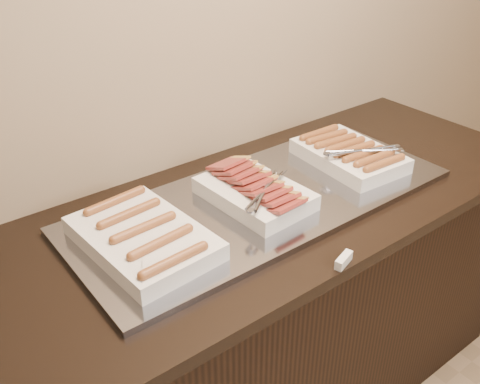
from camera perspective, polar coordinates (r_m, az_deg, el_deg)
name	(u,v)px	position (r m, az deg, el deg)	size (l,w,h in m)	color
counter	(257,313)	(1.91, 1.87, -12.80)	(2.06, 0.76, 0.90)	black
warming_tray	(263,200)	(1.64, 2.51, -0.83)	(1.20, 0.50, 0.02)	gray
dish_left	(143,237)	(1.43, -10.30, -4.76)	(0.29, 0.41, 0.07)	silver
dish_center	(255,191)	(1.59, 1.63, 0.07)	(0.26, 0.36, 0.09)	silver
dish_right	(350,154)	(1.85, 11.63, 3.99)	(0.27, 0.37, 0.08)	silver
label_holder	(344,260)	(1.41, 11.00, -7.15)	(0.07, 0.02, 0.03)	silver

